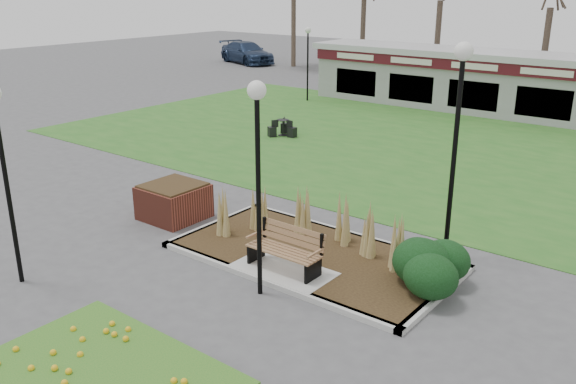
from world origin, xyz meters
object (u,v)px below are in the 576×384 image
Objects in this scene: food_pavilion at (554,88)px; lamp_post_near_left at (0,142)px; car_blue at (247,53)px; lamp_post_near_right at (459,105)px; car_silver at (379,66)px; park_bench at (286,248)px; brick_planter at (174,201)px; car_black at (379,83)px; lamp_post_far_left at (308,48)px; lamp_post_mid_left at (258,143)px; bistro_set_a at (283,130)px.

lamp_post_near_left reaches higher than food_pavilion.
car_blue is (-24.79, 7.04, -0.66)m from food_pavilion.
car_silver is at bearing 122.87° from lamp_post_near_right.
park_bench is 4.47m from brick_planter.
car_black is at bearing 173.86° from food_pavilion.
lamp_post_far_left is at bearing -156.45° from car_silver.
car_silver is at bearing -71.01° from car_blue.
park_bench is 22.88m from car_black.
park_bench is at bearing -138.27° from car_silver.
lamp_post_far_left is at bearing 114.39° from brick_planter.
brick_planter is 5.57m from lamp_post_mid_left.
car_black is at bearing -92.60° from car_blue.
lamp_post_far_left is at bearing -108.29° from car_blue.
food_pavilion is at bearing 79.86° from lamp_post_near_left.
park_bench reaches higher than bistro_set_a.
car_blue reaches higher than brick_planter.
bistro_set_a is at bearing 128.63° from park_bench.
park_bench is 0.45× the size of lamp_post_far_left.
lamp_post_mid_left is 3.50× the size of bistro_set_a.
park_bench is at bearing 97.40° from lamp_post_mid_left.
brick_planter is (-4.40, 0.75, -0.11)m from park_bench.
lamp_post_near_right is at bearing -44.55° from lamp_post_far_left.
lamp_post_mid_left is 1.03× the size of car_silver.
brick_planter is 0.36× the size of lamp_post_near_left.
lamp_post_mid_left is 0.77× the size of car_blue.
bistro_set_a is at bearing -61.17° from lamp_post_far_left.
brick_planter is 19.49m from food_pavilion.
lamp_post_mid_left is at bearing -119.13° from car_blue.
food_pavilion is 25.78m from car_blue.
lamp_post_near_left reaches higher than car_black.
food_pavilion is at bearing 76.94° from brick_planter.
lamp_post_near_left is 0.86× the size of lamp_post_near_right.
lamp_post_far_left is (-11.66, 16.75, 2.20)m from park_bench.
park_bench is 19.73m from food_pavilion.
brick_planter is 33.05m from car_blue.
car_blue reaches higher than car_black.
lamp_post_near_left is 0.96× the size of lamp_post_mid_left.
bistro_set_a is (-10.18, 6.83, -3.29)m from lamp_post_near_right.
park_bench is 0.39× the size of lamp_post_mid_left.
lamp_post_near_left reaches higher than park_bench.
lamp_post_far_left is (-11.66, -2.96, 1.31)m from food_pavilion.
lamp_post_near_left is 25.21m from car_black.
lamp_post_near_right is (2.36, -16.76, 2.06)m from food_pavilion.
bistro_set_a is (3.83, -6.97, -2.54)m from lamp_post_far_left.
brick_planter is 20.67m from car_black.
lamp_post_mid_left reaches higher than car_silver.
lamp_post_far_left reaches higher than brick_planter.
car_silver reaches higher than car_black.
lamp_post_mid_left is 37.41m from car_blue.
car_silver is (-8.62, 26.00, 0.24)m from brick_planter.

